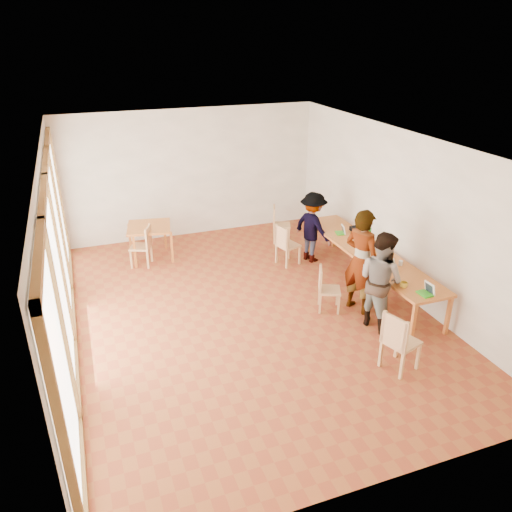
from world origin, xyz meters
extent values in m
plane|color=brown|center=(0.00, 0.00, 0.00)|extent=(8.00, 8.00, 0.00)
cube|color=white|center=(0.00, 4.00, 1.50)|extent=(6.00, 0.10, 3.00)
cube|color=white|center=(0.00, -4.00, 1.50)|extent=(6.00, 0.10, 3.00)
cube|color=white|center=(3.00, 0.00, 1.50)|extent=(0.10, 8.00, 3.00)
cube|color=white|center=(-2.96, 0.00, 1.50)|extent=(0.10, 8.00, 3.00)
cube|color=white|center=(0.00, 0.00, 3.02)|extent=(6.00, 8.00, 0.04)
cube|color=#C7692C|center=(2.50, 0.13, 0.72)|extent=(0.80, 4.00, 0.05)
cube|color=#C7692C|center=(2.16, -1.81, 0.35)|extent=(0.06, 0.06, 0.70)
cube|color=#C7692C|center=(2.16, 2.07, 0.35)|extent=(0.06, 0.06, 0.70)
cube|color=#C7692C|center=(2.84, -1.81, 0.35)|extent=(0.06, 0.06, 0.70)
cube|color=#C7692C|center=(2.84, 2.07, 0.35)|extent=(0.06, 0.06, 0.70)
cube|color=#C7692C|center=(-1.23, 2.89, 0.72)|extent=(0.90, 0.90, 0.05)
cube|color=#C7692C|center=(-1.62, 2.50, 0.35)|extent=(0.05, 0.05, 0.70)
cube|color=#C7692C|center=(-1.62, 3.28, 0.35)|extent=(0.05, 0.05, 0.70)
cube|color=#C7692C|center=(-0.84, 2.50, 0.35)|extent=(0.05, 0.05, 0.70)
cube|color=#C7692C|center=(-0.84, 3.28, 0.35)|extent=(0.05, 0.05, 0.70)
cube|color=tan|center=(1.58, -2.30, 0.46)|extent=(0.56, 0.56, 0.04)
cube|color=tan|center=(1.39, -2.36, 0.71)|extent=(0.18, 0.44, 0.47)
cube|color=tan|center=(1.39, -0.43, 0.39)|extent=(0.50, 0.50, 0.04)
cube|color=tan|center=(1.24, -0.36, 0.60)|extent=(0.19, 0.36, 0.40)
cube|color=tan|center=(1.48, 1.60, 0.42)|extent=(0.51, 0.51, 0.04)
cube|color=tan|center=(1.30, 1.54, 0.65)|extent=(0.15, 0.41, 0.43)
cube|color=tan|center=(1.81, 2.77, 0.41)|extent=(0.52, 0.52, 0.04)
cube|color=tan|center=(1.65, 2.83, 0.64)|extent=(0.18, 0.39, 0.42)
cube|color=tan|center=(-1.48, 2.60, 0.42)|extent=(0.53, 0.53, 0.04)
cube|color=tan|center=(-1.31, 2.53, 0.65)|extent=(0.19, 0.39, 0.43)
imported|color=gray|center=(1.89, -0.59, 0.95)|extent=(0.68, 0.81, 1.89)
imported|color=gray|center=(1.93, -1.15, 0.84)|extent=(0.82, 0.95, 1.69)
imported|color=gray|center=(2.03, 1.58, 0.76)|extent=(0.86, 1.12, 1.53)
cube|color=green|center=(2.42, -1.67, 0.76)|extent=(0.18, 0.25, 0.02)
cube|color=white|center=(2.50, -1.66, 0.85)|extent=(0.08, 0.22, 0.20)
cube|color=green|center=(2.44, -0.58, 0.76)|extent=(0.20, 0.25, 0.02)
cube|color=white|center=(2.52, -0.60, 0.84)|extent=(0.10, 0.22, 0.19)
cube|color=green|center=(2.40, 1.10, 0.76)|extent=(0.20, 0.25, 0.02)
cube|color=white|center=(2.48, 1.08, 0.84)|extent=(0.11, 0.21, 0.18)
imported|color=gold|center=(2.24, -1.36, 0.80)|extent=(0.14, 0.14, 0.10)
cylinder|color=#146218|center=(2.75, 0.55, 0.89)|extent=(0.07, 0.07, 0.28)
cylinder|color=silver|center=(2.69, -0.62, 0.80)|extent=(0.07, 0.07, 0.09)
cylinder|color=white|center=(2.47, -0.02, 0.78)|extent=(0.08, 0.08, 0.06)
cube|color=#F34392|center=(2.46, -0.67, 0.76)|extent=(0.05, 0.10, 0.01)
cube|color=black|center=(2.77, 1.08, 0.80)|extent=(0.16, 0.26, 0.09)
camera|label=1|loc=(-2.50, -7.28, 4.62)|focal=35.00mm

